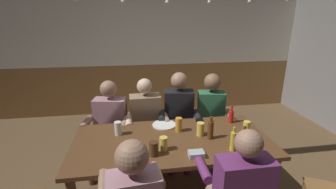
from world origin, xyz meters
TOP-DOWN VIEW (x-y plane):
  - ground_plane at (0.00, 0.00)m, footprint 7.39×7.39m
  - back_wall_upper at (0.00, 2.55)m, footprint 6.16×0.12m
  - back_wall_wainscot at (0.00, 2.55)m, footprint 6.16×0.12m
  - dining_table at (0.00, -0.17)m, footprint 2.01×0.97m
  - person_0 at (-0.69, 0.55)m, footprint 0.59×0.56m
  - person_1 at (-0.22, 0.55)m, footprint 0.55×0.53m
  - person_2 at (0.22, 0.55)m, footprint 0.56×0.56m
  - person_3 at (0.67, 0.54)m, footprint 0.54×0.56m
  - person_5 at (0.40, -0.88)m, footprint 0.55×0.50m
  - condiment_caddy at (0.16, -0.51)m, footprint 0.14×0.10m
  - plate_0 at (-0.04, 0.17)m, footprint 0.27×0.27m
  - bottle_0 at (0.64, -0.43)m, footprint 0.07×0.07m
  - bottle_1 at (0.39, -0.21)m, footprint 0.06×0.06m
  - bottle_2 at (0.76, 0.13)m, footprint 0.06×0.06m
  - bottle_3 at (0.53, -0.46)m, footprint 0.06×0.06m
  - pint_glass_0 at (0.10, 0.00)m, footprint 0.07×0.07m
  - pint_glass_1 at (-0.12, -0.36)m, footprint 0.08×0.08m
  - pint_glass_2 at (-0.55, 0.02)m, footprint 0.08×0.08m
  - pint_glass_3 at (-0.22, -0.43)m, footprint 0.08×0.08m
  - pint_glass_4 at (0.81, -0.16)m, footprint 0.07×0.07m
  - pint_glass_5 at (0.31, -0.13)m, footprint 0.08×0.08m

SIDE VIEW (x-z plane):
  - ground_plane at x=0.00m, z-range 0.00..0.00m
  - back_wall_wainscot at x=0.00m, z-range 0.00..1.02m
  - dining_table at x=0.00m, z-range 0.28..1.04m
  - person_0 at x=-0.69m, z-range 0.06..1.26m
  - person_1 at x=-0.22m, z-range 0.06..1.27m
  - person_5 at x=0.40m, z-range 0.06..1.28m
  - person_3 at x=0.67m, z-range 0.07..1.30m
  - person_2 at x=0.22m, z-range 0.06..1.34m
  - plate_0 at x=-0.04m, z-range 0.75..0.77m
  - condiment_caddy at x=0.16m, z-range 0.75..0.80m
  - pint_glass_1 at x=-0.12m, z-range 0.75..0.89m
  - pint_glass_3 at x=-0.22m, z-range 0.75..0.89m
  - pint_glass_4 at x=0.81m, z-range 0.75..0.89m
  - pint_glass_5 at x=0.31m, z-range 0.75..0.90m
  - pint_glass_2 at x=-0.55m, z-range 0.75..0.90m
  - pint_glass_0 at x=0.10m, z-range 0.75..0.91m
  - bottle_2 at x=0.76m, z-range 0.72..0.94m
  - bottle_0 at x=0.64m, z-range 0.73..0.96m
  - bottle_3 at x=0.53m, z-range 0.73..0.97m
  - bottle_1 at x=0.39m, z-range 0.73..0.98m
  - back_wall_upper at x=0.00m, z-range 1.02..2.37m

